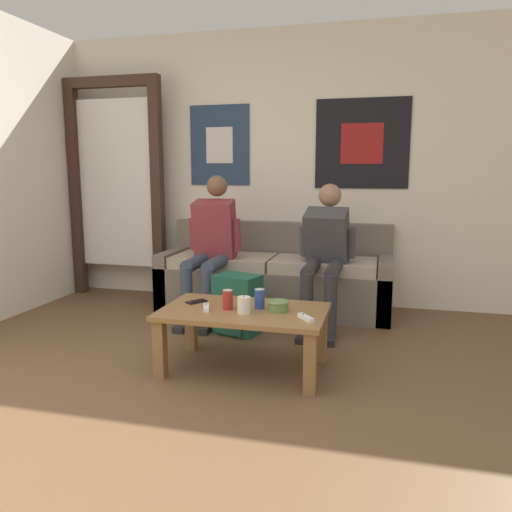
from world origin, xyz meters
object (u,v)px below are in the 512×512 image
object	(u,v)px
coffee_table	(244,320)
game_controller_near_left	(206,308)
drink_can_red	(228,300)
pillar_candle	(244,305)
couch	(275,279)
person_seated_adult	(211,242)
drink_can_blue	(260,299)
cell_phone	(196,302)
backpack	(237,306)
person_seated_teen	(325,249)
ceramic_bowl	(278,305)
game_controller_near_right	(306,318)

from	to	relation	value
coffee_table	game_controller_near_left	size ratio (longest dim) A/B	7.03
drink_can_red	pillar_candle	bearing A→B (deg)	-26.81
coffee_table	pillar_candle	world-z (taller)	pillar_candle
couch	person_seated_adult	distance (m)	0.71
drink_can_blue	game_controller_near_left	world-z (taller)	drink_can_blue
drink_can_red	game_controller_near_left	xyz separation A→B (m)	(-0.13, -0.04, -0.05)
cell_phone	pillar_candle	bearing A→B (deg)	-24.16
coffee_table	backpack	world-z (taller)	backpack
person_seated_teen	drink_can_red	bearing A→B (deg)	-113.11
couch	coffee_table	distance (m)	1.45
person_seated_adult	ceramic_bowl	bearing A→B (deg)	-52.33
couch	drink_can_blue	world-z (taller)	couch
pillar_candle	game_controller_near_right	size ratio (longest dim) A/B	0.86
coffee_table	drink_can_blue	xyz separation A→B (m)	(0.09, 0.05, 0.13)
person_seated_teen	drink_can_red	world-z (taller)	person_seated_teen
coffee_table	drink_can_red	size ratio (longest dim) A/B	8.32
ceramic_bowl	coffee_table	bearing A→B (deg)	-174.82
game_controller_near_right	person_seated_adult	bearing A→B (deg)	130.15
person_seated_adult	ceramic_bowl	xyz separation A→B (m)	(0.81, -1.05, -0.22)
pillar_candle	drink_can_blue	xyz separation A→B (m)	(0.06, 0.13, 0.01)
person_seated_teen	cell_phone	world-z (taller)	person_seated_teen
backpack	game_controller_near_right	distance (m)	1.06
couch	game_controller_near_left	distance (m)	1.51
drink_can_blue	pillar_candle	bearing A→B (deg)	-115.46
couch	ceramic_bowl	xyz separation A→B (m)	(0.33, -1.42, 0.15)
drink_can_blue	drink_can_red	distance (m)	0.20
drink_can_red	backpack	bearing A→B (deg)	102.27
coffee_table	person_seated_adult	distance (m)	1.27
drink_can_red	game_controller_near_right	bearing A→B (deg)	-11.36
game_controller_near_right	cell_phone	xyz separation A→B (m)	(-0.76, 0.21, -0.01)
person_seated_adult	backpack	bearing A→B (deg)	-48.60
drink_can_red	ceramic_bowl	bearing A→B (deg)	7.51
couch	ceramic_bowl	size ratio (longest dim) A/B	14.80
game_controller_near_left	cell_phone	distance (m)	0.19
coffee_table	backpack	distance (m)	0.73
pillar_candle	ceramic_bowl	bearing A→B (deg)	28.57
couch	game_controller_near_left	world-z (taller)	couch
person_seated_adult	game_controller_near_left	world-z (taller)	person_seated_adult
game_controller_near_left	game_controller_near_right	xyz separation A→B (m)	(0.64, -0.06, 0.00)
pillar_candle	game_controller_near_left	distance (m)	0.26
person_seated_adult	ceramic_bowl	size ratio (longest dim) A/B	8.69
coffee_table	person_seated_teen	xyz separation A→B (m)	(0.38, 1.10, 0.30)
game_controller_near_left	couch	bearing A→B (deg)	85.81
coffee_table	game_controller_near_left	xyz separation A→B (m)	(-0.23, -0.06, 0.08)
game_controller_near_left	cell_phone	xyz separation A→B (m)	(-0.12, 0.15, -0.01)
pillar_candle	game_controller_near_right	bearing A→B (deg)	-5.93
person_seated_adult	game_controller_near_right	distance (m)	1.58
person_seated_adult	pillar_candle	bearing A→B (deg)	-61.74
game_controller_near_left	drink_can_red	bearing A→B (deg)	17.70
cell_phone	person_seated_adult	bearing A→B (deg)	103.95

